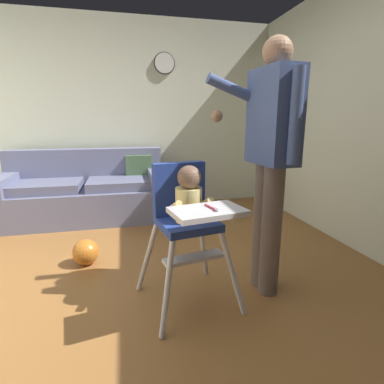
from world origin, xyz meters
name	(u,v)px	position (x,y,z in m)	size (l,w,h in m)	color
ground	(139,300)	(0.00, 0.00, -0.05)	(5.77, 6.43, 0.10)	#966130
wall_far	(125,116)	(0.00, 2.44, 1.29)	(4.97, 0.06, 2.58)	silver
wall_right	(376,113)	(2.11, 0.30, 1.29)	(0.06, 5.43, 2.58)	beige
couch	(87,193)	(-0.53, 1.92, 0.33)	(1.98, 0.86, 0.86)	slate
high_chair	(187,209)	(0.33, -0.16, 0.67)	(0.70, 0.80, 0.96)	silver
adult_standing	(270,156)	(0.91, -0.13, 0.99)	(0.53, 0.50, 1.74)	#695950
toy_ball	(86,252)	(-0.42, 0.57, 0.11)	(0.22, 0.22, 0.22)	orange
wall_clock	(164,63)	(0.56, 2.40, 1.99)	(0.29, 0.04, 0.29)	white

